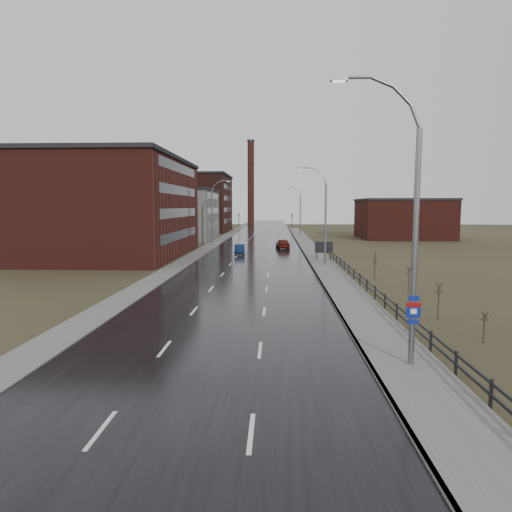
# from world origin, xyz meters

# --- Properties ---
(ground) EXTENTS (320.00, 320.00, 0.00)m
(ground) POSITION_xyz_m (0.00, 0.00, 0.00)
(ground) COLOR #2D2819
(ground) RESTS_ON ground
(road) EXTENTS (14.00, 300.00, 0.06)m
(road) POSITION_xyz_m (0.00, 60.00, 0.03)
(road) COLOR black
(road) RESTS_ON ground
(sidewalk_right) EXTENTS (3.20, 180.00, 0.18)m
(sidewalk_right) POSITION_xyz_m (8.60, 35.00, 0.09)
(sidewalk_right) COLOR #595651
(sidewalk_right) RESTS_ON ground
(curb_right) EXTENTS (0.16, 180.00, 0.18)m
(curb_right) POSITION_xyz_m (7.08, 35.00, 0.09)
(curb_right) COLOR slate
(curb_right) RESTS_ON ground
(sidewalk_left) EXTENTS (2.40, 260.00, 0.12)m
(sidewalk_left) POSITION_xyz_m (-8.20, 60.00, 0.06)
(sidewalk_left) COLOR #595651
(sidewalk_left) RESTS_ON ground
(warehouse_near) EXTENTS (22.44, 28.56, 13.50)m
(warehouse_near) POSITION_xyz_m (-20.99, 45.00, 6.76)
(warehouse_near) COLOR #471914
(warehouse_near) RESTS_ON ground
(warehouse_mid) EXTENTS (16.32, 20.40, 10.50)m
(warehouse_mid) POSITION_xyz_m (-17.99, 78.00, 5.26)
(warehouse_mid) COLOR slate
(warehouse_mid) RESTS_ON ground
(warehouse_far) EXTENTS (26.52, 24.48, 15.50)m
(warehouse_far) POSITION_xyz_m (-22.99, 108.00, 7.76)
(warehouse_far) COLOR #331611
(warehouse_far) RESTS_ON ground
(building_right) EXTENTS (18.36, 16.32, 8.50)m
(building_right) POSITION_xyz_m (30.30, 82.00, 4.26)
(building_right) COLOR #471914
(building_right) RESTS_ON ground
(smokestack) EXTENTS (2.70, 2.70, 30.70)m
(smokestack) POSITION_xyz_m (-6.00, 150.00, 15.50)
(smokestack) COLOR #331611
(smokestack) RESTS_ON ground
(streetlight_main) EXTENTS (3.91, 0.29, 12.11)m
(streetlight_main) POSITION_xyz_m (8.47, 2.00, 6.06)
(streetlight_main) COLOR slate
(streetlight_main) RESTS_ON ground
(streetlight_right_mid) EXTENTS (3.36, 0.28, 11.35)m
(streetlight_right_mid) POSITION_xyz_m (8.50, 36.00, 5.84)
(streetlight_right_mid) COLOR slate
(streetlight_right_mid) RESTS_ON ground
(streetlight_left) EXTENTS (3.36, 0.28, 11.35)m
(streetlight_left) POSITION_xyz_m (-7.70, 62.00, 5.84)
(streetlight_left) COLOR slate
(streetlight_left) RESTS_ON ground
(streetlight_right_far) EXTENTS (3.36, 0.28, 11.35)m
(streetlight_right_far) POSITION_xyz_m (8.50, 90.00, 5.84)
(streetlight_right_far) COLOR slate
(streetlight_right_far) RESTS_ON ground
(guardrail) EXTENTS (0.10, 53.05, 1.10)m
(guardrail) POSITION_xyz_m (10.30, 18.31, 0.71)
(guardrail) COLOR black
(guardrail) RESTS_ON ground
(shrub_b) EXTENTS (0.40, 0.41, 1.63)m
(shrub_b) POSITION_xyz_m (13.54, 5.80, 0.86)
(shrub_b) COLOR #382D23
(shrub_b) RESTS_ON ground
(shrub_c) EXTENTS (0.55, 0.58, 2.32)m
(shrub_c) POSITION_xyz_m (12.90, 10.49, 1.23)
(shrub_c) COLOR #382D23
(shrub_c) RESTS_ON ground
(shrub_d) EXTENTS (0.52, 0.55, 2.20)m
(shrub_d) POSITION_xyz_m (13.53, 18.84, 1.17)
(shrub_d) COLOR #382D23
(shrub_d) RESTS_ON ground
(shrub_e) EXTENTS (0.51, 0.53, 2.12)m
(shrub_e) POSITION_xyz_m (12.22, 25.13, 1.12)
(shrub_e) COLOR #382D23
(shrub_e) RESTS_ON ground
(shrub_f) EXTENTS (0.43, 0.45, 1.80)m
(shrub_f) POSITION_xyz_m (14.02, 33.40, 0.95)
(shrub_f) COLOR #382D23
(shrub_f) RESTS_ON ground
(billboard) EXTENTS (2.23, 0.17, 2.47)m
(billboard) POSITION_xyz_m (9.10, 40.23, 1.68)
(billboard) COLOR black
(billboard) RESTS_ON ground
(traffic_light_left) EXTENTS (0.58, 2.73, 5.30)m
(traffic_light_left) POSITION_xyz_m (-8.00, 120.00, 4.60)
(traffic_light_left) COLOR black
(traffic_light_left) RESTS_ON ground
(traffic_light_right) EXTENTS (0.58, 2.73, 5.30)m
(traffic_light_right) POSITION_xyz_m (8.00, 120.00, 4.60)
(traffic_light_right) COLOR black
(traffic_light_right) RESTS_ON ground
(car_near) EXTENTS (1.73, 4.21, 1.36)m
(car_near) POSITION_xyz_m (-2.12, 48.00, 0.68)
(car_near) COLOR #0C1D3F
(car_near) RESTS_ON ground
(car_far) EXTENTS (2.42, 4.95, 1.63)m
(car_far) POSITION_xyz_m (4.22, 56.29, 0.81)
(car_far) COLOR #57150E
(car_far) RESTS_ON ground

